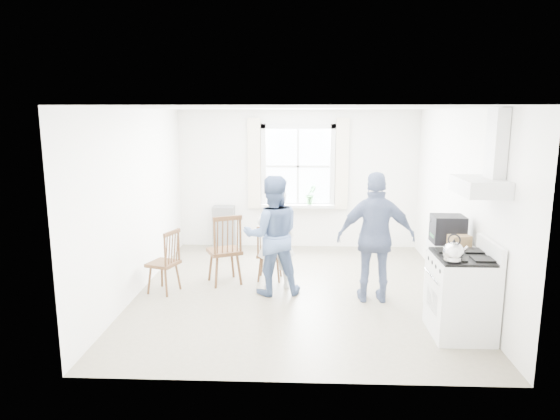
{
  "coord_description": "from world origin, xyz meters",
  "views": [
    {
      "loc": [
        0.05,
        -6.87,
        2.53
      ],
      "look_at": [
        -0.24,
        0.2,
        1.16
      ],
      "focal_mm": 32.0,
      "sensor_mm": 36.0,
      "label": 1
    }
  ],
  "objects_px": {
    "windsor_chair_a": "(226,242)",
    "windsor_chair_b": "(269,247)",
    "low_cabinet": "(450,278)",
    "person_left": "(276,237)",
    "windsor_chair_c": "(169,255)",
    "gas_stove": "(461,295)",
    "person_mid": "(272,235)",
    "stereo_stack": "(448,229)",
    "person_right": "(376,238)"
  },
  "relations": [
    {
      "from": "stereo_stack",
      "to": "low_cabinet",
      "type": "bearing_deg",
      "value": -54.64
    },
    {
      "from": "gas_stove",
      "to": "person_right",
      "type": "relative_size",
      "value": 0.63
    },
    {
      "from": "windsor_chair_c",
      "to": "person_left",
      "type": "height_order",
      "value": "person_left"
    },
    {
      "from": "stereo_stack",
      "to": "person_left",
      "type": "distance_m",
      "value": 2.37
    },
    {
      "from": "low_cabinet",
      "to": "person_right",
      "type": "bearing_deg",
      "value": 160.18
    },
    {
      "from": "gas_stove",
      "to": "windsor_chair_c",
      "type": "distance_m",
      "value": 3.91
    },
    {
      "from": "gas_stove",
      "to": "windsor_chair_c",
      "type": "bearing_deg",
      "value": 161.89
    },
    {
      "from": "windsor_chair_a",
      "to": "gas_stove",
      "type": "bearing_deg",
      "value": -28.09
    },
    {
      "from": "low_cabinet",
      "to": "person_left",
      "type": "height_order",
      "value": "person_left"
    },
    {
      "from": "person_left",
      "to": "person_right",
      "type": "height_order",
      "value": "person_right"
    },
    {
      "from": "person_left",
      "to": "person_right",
      "type": "xyz_separation_m",
      "value": [
        1.37,
        -0.45,
        0.12
      ]
    },
    {
      "from": "stereo_stack",
      "to": "windsor_chair_b",
      "type": "bearing_deg",
      "value": 156.92
    },
    {
      "from": "low_cabinet",
      "to": "windsor_chair_c",
      "type": "bearing_deg",
      "value": 172.25
    },
    {
      "from": "gas_stove",
      "to": "windsor_chair_b",
      "type": "distance_m",
      "value": 2.92
    },
    {
      "from": "gas_stove",
      "to": "person_right",
      "type": "xyz_separation_m",
      "value": [
        -0.84,
        1.03,
        0.4
      ]
    },
    {
      "from": "windsor_chair_a",
      "to": "person_mid",
      "type": "distance_m",
      "value": 0.78
    },
    {
      "from": "low_cabinet",
      "to": "person_left",
      "type": "relative_size",
      "value": 0.59
    },
    {
      "from": "windsor_chair_b",
      "to": "windsor_chair_c",
      "type": "distance_m",
      "value": 1.49
    },
    {
      "from": "gas_stove",
      "to": "windsor_chair_a",
      "type": "height_order",
      "value": "gas_stove"
    },
    {
      "from": "low_cabinet",
      "to": "stereo_stack",
      "type": "bearing_deg",
      "value": 125.36
    },
    {
      "from": "windsor_chair_b",
      "to": "low_cabinet",
      "type": "bearing_deg",
      "value": -23.94
    },
    {
      "from": "windsor_chair_b",
      "to": "windsor_chair_c",
      "type": "bearing_deg",
      "value": -158.4
    },
    {
      "from": "windsor_chair_a",
      "to": "person_right",
      "type": "relative_size",
      "value": 0.61
    },
    {
      "from": "stereo_stack",
      "to": "person_right",
      "type": "bearing_deg",
      "value": 162.89
    },
    {
      "from": "low_cabinet",
      "to": "stereo_stack",
      "type": "distance_m",
      "value": 0.63
    },
    {
      "from": "low_cabinet",
      "to": "stereo_stack",
      "type": "height_order",
      "value": "stereo_stack"
    },
    {
      "from": "windsor_chair_b",
      "to": "person_right",
      "type": "bearing_deg",
      "value": -26.33
    },
    {
      "from": "low_cabinet",
      "to": "person_mid",
      "type": "bearing_deg",
      "value": 166.2
    },
    {
      "from": "low_cabinet",
      "to": "person_left",
      "type": "distance_m",
      "value": 2.43
    },
    {
      "from": "windsor_chair_c",
      "to": "person_mid",
      "type": "bearing_deg",
      "value": 2.12
    },
    {
      "from": "windsor_chair_a",
      "to": "windsor_chair_b",
      "type": "relative_size",
      "value": 1.23
    },
    {
      "from": "gas_stove",
      "to": "person_left",
      "type": "height_order",
      "value": "person_left"
    },
    {
      "from": "person_mid",
      "to": "windsor_chair_a",
      "type": "bearing_deg",
      "value": -33.29
    },
    {
      "from": "windsor_chair_b",
      "to": "person_mid",
      "type": "xyz_separation_m",
      "value": [
        0.08,
        -0.5,
        0.31
      ]
    },
    {
      "from": "windsor_chair_a",
      "to": "person_right",
      "type": "height_order",
      "value": "person_right"
    },
    {
      "from": "windsor_chair_a",
      "to": "person_mid",
      "type": "bearing_deg",
      "value": -23.48
    },
    {
      "from": "gas_stove",
      "to": "person_mid",
      "type": "distance_m",
      "value": 2.61
    },
    {
      "from": "windsor_chair_c",
      "to": "windsor_chair_a",
      "type": "bearing_deg",
      "value": 24.85
    },
    {
      "from": "low_cabinet",
      "to": "windsor_chair_b",
      "type": "distance_m",
      "value": 2.63
    },
    {
      "from": "low_cabinet",
      "to": "stereo_stack",
      "type": "xyz_separation_m",
      "value": [
        -0.04,
        0.06,
        0.63
      ]
    },
    {
      "from": "low_cabinet",
      "to": "windsor_chair_a",
      "type": "bearing_deg",
      "value": 163.87
    },
    {
      "from": "gas_stove",
      "to": "stereo_stack",
      "type": "distance_m",
      "value": 0.97
    },
    {
      "from": "gas_stove",
      "to": "person_left",
      "type": "bearing_deg",
      "value": 146.26
    },
    {
      "from": "gas_stove",
      "to": "person_mid",
      "type": "xyz_separation_m",
      "value": [
        -2.25,
        1.27,
        0.36
      ]
    },
    {
      "from": "stereo_stack",
      "to": "windsor_chair_c",
      "type": "distance_m",
      "value": 3.81
    },
    {
      "from": "windsor_chair_c",
      "to": "person_left",
      "type": "relative_size",
      "value": 0.6
    },
    {
      "from": "stereo_stack",
      "to": "person_mid",
      "type": "bearing_deg",
      "value": 167.41
    },
    {
      "from": "low_cabinet",
      "to": "windsor_chair_c",
      "type": "xyz_separation_m",
      "value": [
        -3.79,
        0.52,
        0.11
      ]
    },
    {
      "from": "gas_stove",
      "to": "person_left",
      "type": "xyz_separation_m",
      "value": [
        -2.21,
        1.48,
        0.28
      ]
    },
    {
      "from": "windsor_chair_b",
      "to": "windsor_chair_a",
      "type": "bearing_deg",
      "value": -162.68
    }
  ]
}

